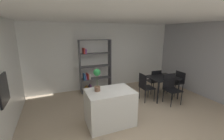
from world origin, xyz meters
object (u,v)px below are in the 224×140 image
object	(u,v)px
built_in_oven	(3,90)
dining_chair_window_side	(177,81)
dining_chair_near	(171,86)
open_bookshelf	(93,69)
potted_plant_on_island	(97,78)
dining_chair_island_side	(145,85)
dining_chair_far	(154,79)
dining_table	(162,79)
kitchen_island	(110,107)

from	to	relation	value
built_in_oven	dining_chair_window_side	distance (m)	5.26
dining_chair_near	open_bookshelf	bearing A→B (deg)	139.02
potted_plant_on_island	dining_chair_island_side	bearing A→B (deg)	20.66
dining_chair_window_side	dining_chair_far	world-z (taller)	dining_chair_far
built_in_oven	dining_table	distance (m)	4.54
open_bookshelf	dining_chair_island_side	xyz separation A→B (m)	(1.37, -1.49, -0.36)
open_bookshelf	dining_chair_near	world-z (taller)	open_bookshelf
built_in_oven	dining_chair_far	bearing A→B (deg)	12.56
potted_plant_on_island	dining_chair_island_side	distance (m)	2.09
built_in_oven	dining_chair_island_side	distance (m)	3.86
open_bookshelf	dining_chair_window_side	bearing A→B (deg)	-28.20
built_in_oven	kitchen_island	xyz separation A→B (m)	(2.20, -0.22, -0.72)
built_in_oven	dining_chair_window_side	xyz separation A→B (m)	(5.19, 0.57, -0.63)
potted_plant_on_island	dining_chair_window_side	distance (m)	3.42
dining_table	dining_chair_near	distance (m)	0.43
dining_table	dining_chair_island_side	world-z (taller)	dining_chair_island_side
kitchen_island	dining_chair_window_side	distance (m)	3.09
dining_chair_island_side	dining_chair_window_side	bearing A→B (deg)	-88.28
dining_chair_near	dining_chair_island_side	xyz separation A→B (m)	(-0.72, 0.42, -0.01)
built_in_oven	potted_plant_on_island	size ratio (longest dim) A/B	1.10
dining_chair_island_side	dining_chair_near	bearing A→B (deg)	-118.29
dining_table	dining_chair_window_side	distance (m)	0.72
dining_table	open_bookshelf	bearing A→B (deg)	144.41
kitchen_island	dining_chair_island_side	world-z (taller)	dining_chair_island_side
potted_plant_on_island	dining_chair_near	size ratio (longest dim) A/B	0.57
dining_table	dining_chair_far	world-z (taller)	dining_chair_far
open_bookshelf	dining_chair_near	bearing A→B (deg)	-42.44
kitchen_island	dining_table	distance (m)	2.43
built_in_oven	dining_chair_near	bearing A→B (deg)	1.98
dining_chair_window_side	kitchen_island	bearing A→B (deg)	-72.61
dining_chair_island_side	built_in_oven	bearing A→B (deg)	100.70
dining_chair_near	potted_plant_on_island	bearing A→B (deg)	-172.37
kitchen_island	dining_chair_window_side	size ratio (longest dim) A/B	1.32
dining_chair_island_side	dining_chair_window_side	world-z (taller)	dining_chair_island_side
dining_table	dining_chair_island_side	xyz separation A→B (m)	(-0.72, 0.00, -0.12)
built_in_oven	open_bookshelf	size ratio (longest dim) A/B	0.30
potted_plant_on_island	open_bookshelf	world-z (taller)	open_bookshelf
dining_chair_far	dining_table	bearing A→B (deg)	92.97
built_in_oven	dining_chair_near	xyz separation A→B (m)	(4.48, 0.15, -0.60)
kitchen_island	open_bookshelf	world-z (taller)	open_bookshelf
built_in_oven	dining_table	xyz separation A→B (m)	(4.48, 0.57, -0.49)
kitchen_island	potted_plant_on_island	bearing A→B (deg)	161.12
built_in_oven	dining_table	size ratio (longest dim) A/B	0.61
dining_chair_island_side	dining_chair_far	size ratio (longest dim) A/B	1.03
open_bookshelf	dining_chair_far	size ratio (longest dim) A/B	2.21
dining_chair_near	dining_chair_island_side	distance (m)	0.83
open_bookshelf	dining_table	world-z (taller)	open_bookshelf
built_in_oven	dining_chair_near	size ratio (longest dim) A/B	0.63
built_in_oven	dining_chair_island_side	bearing A→B (deg)	8.68
open_bookshelf	dining_table	size ratio (longest dim) A/B	2.03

